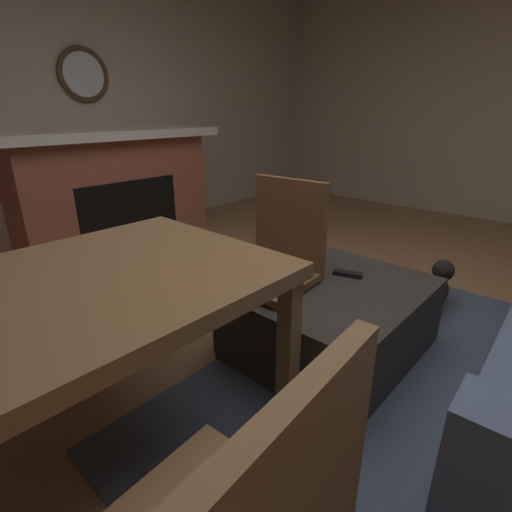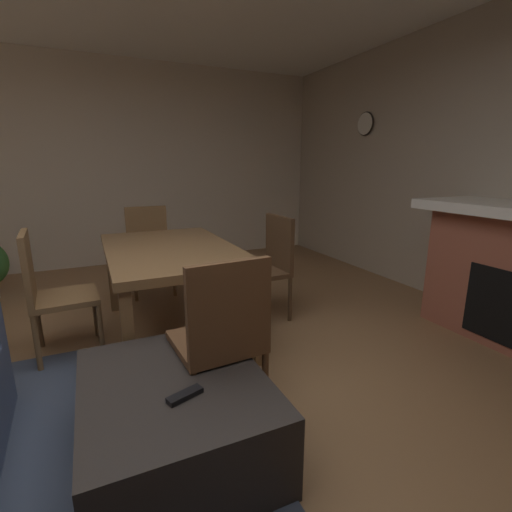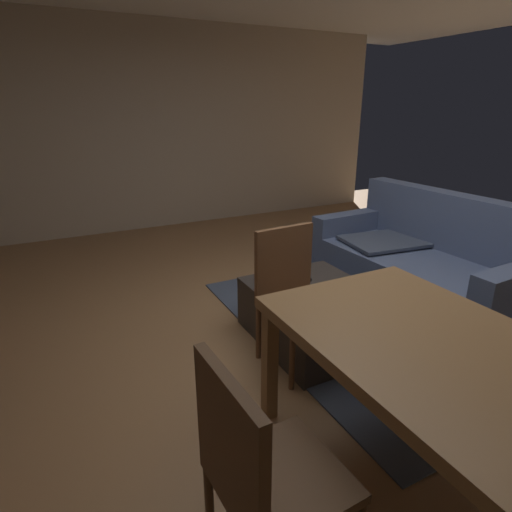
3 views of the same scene
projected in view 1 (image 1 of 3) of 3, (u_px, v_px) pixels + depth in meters
The scene contains 10 objects.
floor at pixel (322, 363), 2.06m from camera, with size 9.15×9.15×0.00m, color olive.
wall_back_fireplace_side at pixel (43, 97), 3.53m from camera, with size 8.03×0.12×2.73m, color #B7A893.
area_rug at pixel (442, 400), 1.79m from camera, with size 2.60×2.00×0.01m, color #3D475B.
fireplace at pixel (113, 186), 3.84m from camera, with size 2.11×0.76×1.09m.
round_wall_mirror at pixel (84, 75), 3.66m from camera, with size 0.50×0.05×0.50m.
ottoman_coffee_table at pixel (332, 319), 2.10m from camera, with size 0.99×0.83×0.40m, color #2D2826.
tv_remote at pixel (348, 274), 2.15m from camera, with size 0.05×0.16×0.02m, color black.
dining_table at pixel (38, 317), 1.20m from camera, with size 1.60×0.97×0.74m.
dining_chair_west at pixel (278, 257), 2.08m from camera, with size 0.47×0.47×0.93m.
small_dog at pixel (432, 289), 2.53m from camera, with size 0.47×0.21×0.27m.
Camera 1 is at (1.51, 0.90, 1.27)m, focal length 27.06 mm.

